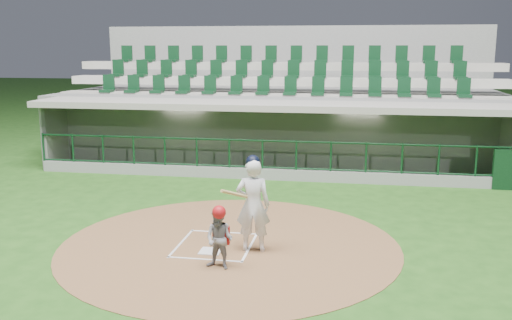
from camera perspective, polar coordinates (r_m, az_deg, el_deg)
The scene contains 8 objects.
ground at distance 12.53m, azimuth -3.78°, elevation -8.09°, with size 120.00×120.00×0.00m, color #1E4814.
dirt_circle at distance 12.28m, azimuth -2.63°, elevation -8.45°, with size 7.20×7.20×0.01m, color brown.
home_plate at distance 11.88m, azimuth -4.59°, elevation -9.08°, with size 0.43×0.43×0.02m, color silver.
batter_box_chalk at distance 12.25m, azimuth -4.12°, elevation -8.47°, with size 1.55×1.80×0.01m.
dugout_structure at distance 19.75m, azimuth 1.95°, elevation 1.98°, with size 16.40×3.70×3.00m.
seating_deck at distance 22.73m, azimuth 2.67°, elevation 4.37°, with size 17.00×6.72×5.15m.
batter at distance 11.62m, azimuth -0.32°, elevation -4.40°, with size 0.91×0.90×2.01m.
catcher at distance 10.84m, azimuth -3.68°, elevation -7.75°, with size 0.65×0.56×1.23m.
Camera 1 is at (2.83, -11.48, 4.14)m, focal length 40.00 mm.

